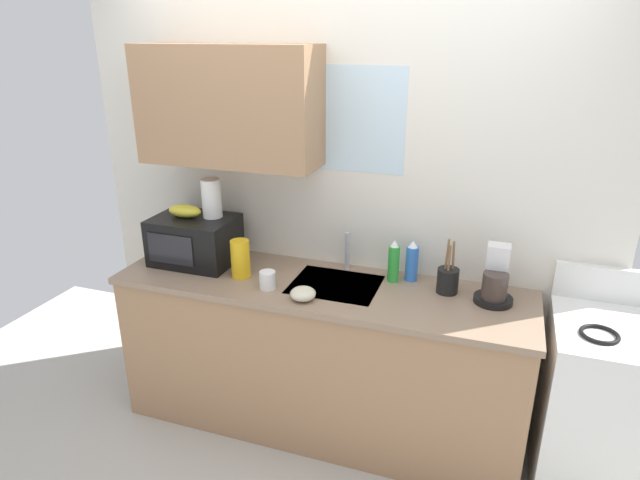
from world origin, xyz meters
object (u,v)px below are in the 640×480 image
object	(u,v)px
small_bowl	(303,294)
dish_soap_bottle_green	(394,262)
microwave	(195,240)
banana_bunch	(185,211)
stove_range	(607,409)
coffee_maker	(495,281)
mug_white	(268,280)
cereal_canister	(240,259)
utensil_crock	(448,280)
dish_soap_bottle_blue	(412,262)
paper_towel_roll	(212,198)

from	to	relation	value
small_bowl	dish_soap_bottle_green	bearing A→B (deg)	43.52
microwave	banana_bunch	xyz separation A→B (m)	(-0.05, 0.00, 0.17)
stove_range	banana_bunch	world-z (taller)	banana_bunch
stove_range	coffee_maker	distance (m)	0.80
stove_range	mug_white	xyz separation A→B (m)	(-1.70, -0.14, 0.49)
cereal_canister	utensil_crock	bearing A→B (deg)	8.85
dish_soap_bottle_green	cereal_canister	xyz separation A→B (m)	(-0.80, -0.21, -0.01)
banana_bunch	small_bowl	xyz separation A→B (m)	(0.81, -0.25, -0.27)
dish_soap_bottle_green	dish_soap_bottle_blue	size ratio (longest dim) A/B	1.04
microwave	dish_soap_bottle_green	distance (m)	1.15
utensil_crock	small_bowl	xyz separation A→B (m)	(-0.67, -0.32, -0.04)
stove_range	utensil_crock	xyz separation A→B (m)	(-0.81, 0.12, 0.51)
dish_soap_bottle_blue	cereal_canister	xyz separation A→B (m)	(-0.89, -0.26, -0.00)
stove_range	microwave	world-z (taller)	microwave
stove_range	utensil_crock	distance (m)	0.97
paper_towel_roll	cereal_canister	xyz separation A→B (m)	(0.24, -0.15, -0.28)
dish_soap_bottle_green	banana_bunch	bearing A→B (deg)	-174.67
cereal_canister	small_bowl	distance (m)	0.45
stove_range	small_bowl	distance (m)	1.57
small_bowl	microwave	bearing A→B (deg)	161.89
cereal_canister	small_bowl	xyz separation A→B (m)	(0.42, -0.15, -0.07)
microwave	coffee_maker	xyz separation A→B (m)	(1.66, 0.06, -0.03)
dish_soap_bottle_blue	mug_white	world-z (taller)	dish_soap_bottle_blue
paper_towel_roll	dish_soap_bottle_blue	size ratio (longest dim) A/B	0.97
banana_bunch	paper_towel_roll	size ratio (longest dim) A/B	0.91
microwave	mug_white	distance (m)	0.58
banana_bunch	paper_towel_roll	bearing A→B (deg)	18.43
dish_soap_bottle_green	dish_soap_bottle_blue	world-z (taller)	dish_soap_bottle_green
banana_bunch	dish_soap_bottle_blue	size ratio (longest dim) A/B	0.89
banana_bunch	dish_soap_bottle_blue	xyz separation A→B (m)	(1.28, 0.16, -0.20)
dish_soap_bottle_blue	dish_soap_bottle_green	bearing A→B (deg)	-152.41
stove_range	coffee_maker	world-z (taller)	coffee_maker
utensil_crock	microwave	bearing A→B (deg)	-177.14
paper_towel_roll	small_bowl	world-z (taller)	paper_towel_roll
paper_towel_roll	coffee_maker	xyz separation A→B (m)	(1.56, 0.01, -0.28)
cereal_canister	small_bowl	world-z (taller)	cereal_canister
cereal_canister	dish_soap_bottle_blue	bearing A→B (deg)	16.17
coffee_maker	paper_towel_roll	bearing A→B (deg)	-179.69
coffee_maker	cereal_canister	distance (m)	1.33
dish_soap_bottle_green	paper_towel_roll	bearing A→B (deg)	-176.65
banana_bunch	paper_towel_roll	xyz separation A→B (m)	(0.15, 0.05, 0.08)
stove_range	cereal_canister	xyz separation A→B (m)	(-1.90, -0.05, 0.55)
mug_white	utensil_crock	distance (m)	0.93
utensil_crock	coffee_maker	bearing A→B (deg)	-2.86
cereal_canister	utensil_crock	world-z (taller)	utensil_crock
microwave	banana_bunch	distance (m)	0.18
cereal_canister	mug_white	bearing A→B (deg)	-24.31
banana_bunch	coffee_maker	world-z (taller)	banana_bunch
dish_soap_bottle_green	mug_white	world-z (taller)	dish_soap_bottle_green
paper_towel_roll	utensil_crock	distance (m)	1.37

